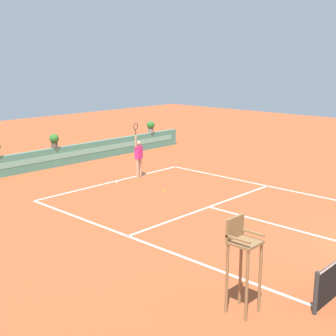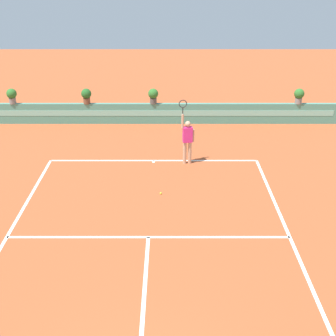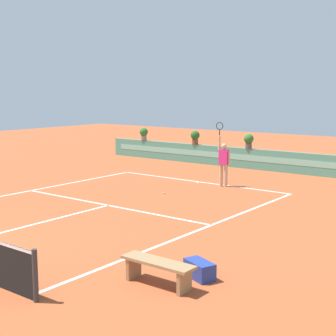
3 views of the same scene
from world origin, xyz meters
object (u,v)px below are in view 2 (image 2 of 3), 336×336
at_px(potted_plant_left, 88,95).
at_px(potted_plant_far_left, 13,95).
at_px(tennis_player, 189,138).
at_px(tennis_ball_near_baseline, 162,193).
at_px(potted_plant_far_right, 301,95).
at_px(potted_plant_centre, 155,95).

height_order(potted_plant_left, potted_plant_far_left, same).
relative_size(tennis_player, tennis_ball_near_baseline, 38.01).
relative_size(tennis_player, potted_plant_far_right, 3.57).
bearing_deg(tennis_player, potted_plant_far_right, 40.82).
relative_size(potted_plant_far_left, potted_plant_far_right, 1.00).
height_order(tennis_player, tennis_ball_near_baseline, tennis_player).
height_order(tennis_ball_near_baseline, potted_plant_far_left, potted_plant_far_left).
bearing_deg(tennis_player, potted_plant_left, 134.31).
bearing_deg(potted_plant_far_left, tennis_ball_near_baseline, -45.61).
bearing_deg(potted_plant_left, potted_plant_far_right, 0.00).
bearing_deg(tennis_player, tennis_ball_near_baseline, -110.90).
height_order(tennis_ball_near_baseline, potted_plant_left, potted_plant_left).
distance_m(tennis_player, potted_plant_far_right, 7.26).
xyz_separation_m(potted_plant_left, potted_plant_far_left, (-3.55, 0.00, 0.00)).
bearing_deg(potted_plant_far_left, tennis_player, -30.10).
xyz_separation_m(potted_plant_left, potted_plant_centre, (3.18, 0.00, 0.00)).
height_order(tennis_player, potted_plant_left, tennis_player).
distance_m(tennis_ball_near_baseline, potted_plant_far_right, 9.89).
bearing_deg(potted_plant_left, tennis_ball_near_baseline, -63.65).
distance_m(tennis_player, potted_plant_left, 6.64).
height_order(tennis_player, potted_plant_far_left, tennis_player).
xyz_separation_m(potted_plant_left, potted_plant_far_right, (10.12, 0.00, 0.00)).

